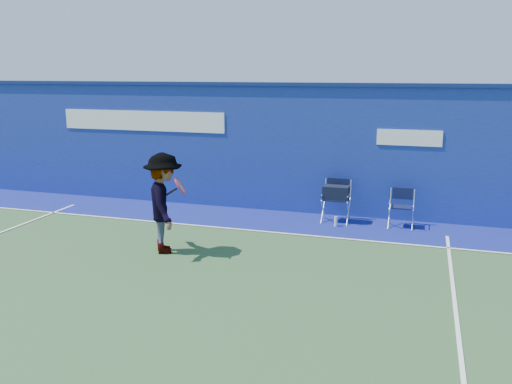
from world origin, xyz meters
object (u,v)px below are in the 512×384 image
(water_bottle, at_px, (336,222))
(tennis_player, at_px, (164,203))
(directors_chair_right, at_px, (401,215))
(directors_chair_left, at_px, (336,204))

(water_bottle, distance_m, tennis_player, 3.94)
(directors_chair_right, bearing_deg, directors_chair_left, 179.60)
(tennis_player, bearing_deg, water_bottle, 43.17)
(directors_chair_left, bearing_deg, directors_chair_right, -0.40)
(directors_chair_right, xyz_separation_m, water_bottle, (-1.36, -0.38, -0.15))
(water_bottle, relative_size, tennis_player, 0.12)
(directors_chair_right, bearing_deg, water_bottle, -164.27)
(directors_chair_left, relative_size, water_bottle, 4.31)
(directors_chair_right, bearing_deg, tennis_player, -144.11)
(directors_chair_right, xyz_separation_m, tennis_player, (-4.17, -3.02, 0.68))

